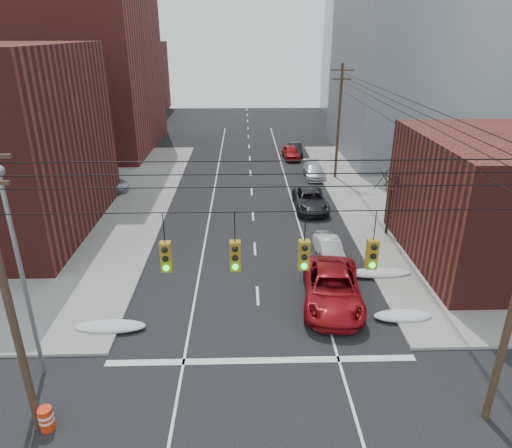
{
  "coord_description": "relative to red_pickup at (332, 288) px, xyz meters",
  "views": [
    {
      "loc": [
        -0.7,
        -10.02,
        13.71
      ],
      "look_at": [
        0.0,
        15.25,
        3.0
      ],
      "focal_mm": 32.0,
      "sensor_mm": 36.0,
      "label": 1
    }
  ],
  "objects": [
    {
      "name": "parked_car_f",
      "position": [
        1.47,
        32.55,
        -0.23
      ],
      "size": [
        1.47,
        4.2,
        1.38
      ],
      "primitive_type": "imported",
      "rotation": [
        0.0,
        0.0,
        0.0
      ],
      "color": "black",
      "rests_on": "ground"
    },
    {
      "name": "utility_pole_left",
      "position": [
        -12.51,
        -8.14,
        4.86
      ],
      "size": [
        2.2,
        0.28,
        11.0
      ],
      "color": "#473323",
      "rests_on": "ground"
    },
    {
      "name": "building_office",
      "position": [
        17.99,
        32.86,
        11.58
      ],
      "size": [
        22.0,
        20.0,
        25.0
      ],
      "primitive_type": "cube",
      "color": "gray",
      "rests_on": "ground"
    },
    {
      "name": "parked_car_b",
      "position": [
        0.79,
        5.23,
        -0.27
      ],
      "size": [
        1.67,
        4.07,
        1.31
      ],
      "primitive_type": "imported",
      "rotation": [
        0.0,
        0.0,
        0.07
      ],
      "color": "silver",
      "rests_on": "ground"
    },
    {
      "name": "lot_car_d",
      "position": [
        -20.05,
        19.27,
        0.0
      ],
      "size": [
        4.57,
        1.86,
        1.55
      ],
      "primitive_type": "imported",
      "rotation": [
        0.0,
        0.0,
        1.57
      ],
      "color": "#AFB0B4",
      "rests_on": "sidewalk_nw"
    },
    {
      "name": "construction_barrel",
      "position": [
        -12.13,
        -8.23,
        -0.43
      ],
      "size": [
        0.63,
        0.63,
        0.95
      ],
      "rotation": [
        0.0,
        0.0,
        -0.17
      ],
      "color": "red",
      "rests_on": "ground"
    },
    {
      "name": "lot_car_c",
      "position": [
        -21.83,
        13.93,
        -0.03
      ],
      "size": [
        5.11,
        2.13,
        1.48
      ],
      "primitive_type": "imported",
      "rotation": [
        0.0,
        0.0,
        1.58
      ],
      "color": "black",
      "rests_on": "sidewalk_nw"
    },
    {
      "name": "building_glass",
      "position": [
        19.99,
        58.86,
        10.08
      ],
      "size": [
        20.0,
        18.0,
        22.0
      ],
      "primitive_type": "cube",
      "color": "gray",
      "rests_on": "ground"
    },
    {
      "name": "utility_pole_far",
      "position": [
        4.49,
        22.86,
        4.86
      ],
      "size": [
        2.2,
        0.28,
        11.0
      ],
      "color": "#473323",
      "rests_on": "ground"
    },
    {
      "name": "building_brick_tall",
      "position": [
        -28.01,
        36.86,
        14.08
      ],
      "size": [
        24.0,
        20.0,
        30.0
      ],
      "primitive_type": "cube",
      "color": "maroon",
      "rests_on": "ground"
    },
    {
      "name": "lot_car_a",
      "position": [
        -18.73,
        11.22,
        -0.14
      ],
      "size": [
        3.97,
        1.83,
        1.26
      ],
      "primitive_type": "imported",
      "rotation": [
        0.0,
        0.0,
        1.44
      ],
      "color": "white",
      "rests_on": "sidewalk_nw"
    },
    {
      "name": "bare_tree",
      "position": [
        5.58,
        8.86,
        1.4
      ],
      "size": [
        2.09,
        2.2,
        4.93
      ],
      "color": "black",
      "rests_on": "ground"
    },
    {
      "name": "traffic_signals",
      "position": [
        -3.91,
        -8.17,
        6.24
      ],
      "size": [
        17.0,
        0.42,
        2.02
      ],
      "color": "black",
      "rests_on": "ground"
    },
    {
      "name": "lot_car_b",
      "position": [
        -17.65,
        18.83,
        -0.09
      ],
      "size": [
        4.94,
        2.4,
        1.36
      ],
      "primitive_type": "imported",
      "rotation": [
        0.0,
        0.0,
        1.54
      ],
      "color": "#B1B1B6",
      "rests_on": "sidewalk_nw"
    },
    {
      "name": "red_pickup",
      "position": [
        0.0,
        0.0,
        0.0
      ],
      "size": [
        3.81,
        6.95,
        1.85
      ],
      "primitive_type": "imported",
      "rotation": [
        0.0,
        0.0,
        -0.12
      ],
      "color": "maroon",
      "rests_on": "ground"
    },
    {
      "name": "parked_car_c",
      "position": [
        0.79,
        14.27,
        -0.14
      ],
      "size": [
        2.59,
        5.62,
        1.56
      ],
      "primitive_type": "imported",
      "rotation": [
        0.0,
        0.0,
        0.0
      ],
      "color": "black",
      "rests_on": "ground"
    },
    {
      "name": "parked_car_e",
      "position": [
        0.79,
        30.59,
        -0.17
      ],
      "size": [
        2.03,
        4.51,
        1.5
      ],
      "primitive_type": "imported",
      "rotation": [
        0.0,
        0.0,
        0.06
      ],
      "color": "#990D0F",
      "rests_on": "ground"
    },
    {
      "name": "building_brick_far",
      "position": [
        -30.01,
        62.86,
        5.08
      ],
      "size": [
        22.0,
        18.0,
        12.0
      ],
      "primitive_type": "cube",
      "color": "#521D18",
      "rests_on": "ground"
    },
    {
      "name": "snow_ne",
      "position": [
        3.39,
        -1.64,
        -0.71
      ],
      "size": [
        3.0,
        1.08,
        0.42
      ],
      "primitive_type": "ellipsoid",
      "color": "silver",
      "rests_on": "ground"
    },
    {
      "name": "snow_east_far",
      "position": [
        3.39,
        2.86,
        -0.71
      ],
      "size": [
        4.0,
        1.08,
        0.42
      ],
      "primitive_type": "ellipsoid",
      "color": "silver",
      "rests_on": "ground"
    },
    {
      "name": "street_light",
      "position": [
        -13.51,
        -5.14,
        4.62
      ],
      "size": [
        0.44,
        0.44,
        9.32
      ],
      "color": "gray",
      "rests_on": "ground"
    },
    {
      "name": "parked_car_d",
      "position": [
        2.39,
        23.22,
        -0.24
      ],
      "size": [
        1.96,
        4.74,
        1.37
      ],
      "primitive_type": "imported",
      "rotation": [
        0.0,
        0.0,
        0.01
      ],
      "color": "silver",
      "rests_on": "ground"
    },
    {
      "name": "parked_car_a",
      "position": [
        0.79,
        6.07,
        -0.31
      ],
      "size": [
        1.49,
        3.63,
        1.23
      ],
      "primitive_type": "imported",
      "rotation": [
        0.0,
        0.0,
        0.01
      ],
      "color": "silver",
      "rests_on": "ground"
    },
    {
      "name": "snow_nw",
      "position": [
        -11.41,
        -2.14,
        -0.71
      ],
      "size": [
        3.5,
        1.08,
        0.42
      ],
      "primitive_type": "ellipsoid",
      "color": "silver",
      "rests_on": "ground"
    }
  ]
}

